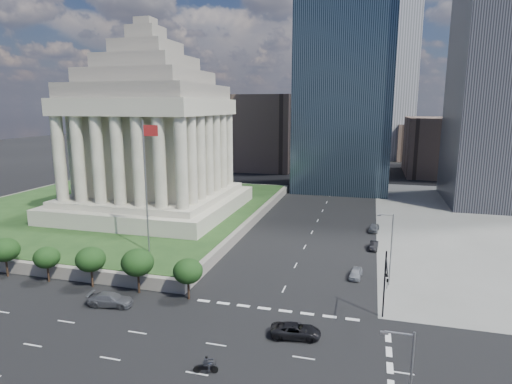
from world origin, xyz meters
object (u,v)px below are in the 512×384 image
(pickup_truck, at_px, (296,331))
(suv_grey, at_px, (111,300))
(war_memorial, at_px, (150,118))
(flagpole, at_px, (147,180))
(parked_sedan_near, at_px, (356,273))
(street_lamp_north, at_px, (390,245))
(motorcycle_trail, at_px, (206,364))
(traffic_signal_ne, at_px, (385,280))
(parked_sedan_mid, at_px, (374,246))
(parked_sedan_far, at_px, (374,228))

(pickup_truck, bearing_deg, suv_grey, 78.70)
(war_memorial, bearing_deg, flagpole, -63.11)
(war_memorial, relative_size, parked_sedan_near, 9.72)
(pickup_truck, bearing_deg, war_memorial, 35.47)
(street_lamp_north, distance_m, suv_grey, 36.42)
(flagpole, xyz_separation_m, motorcycle_trail, (18.59, -23.70, -12.25))
(flagpole, relative_size, motorcycle_trail, 8.62)
(war_memorial, xyz_separation_m, traffic_signal_ne, (46.50, -34.30, -16.15))
(war_memorial, xyz_separation_m, suv_grey, (14.59, -38.18, -20.60))
(pickup_truck, xyz_separation_m, parked_sedan_mid, (7.92, 31.30, -0.09))
(traffic_signal_ne, relative_size, pickup_truck, 1.52)
(street_lamp_north, bearing_deg, parked_sedan_mid, 97.02)
(parked_sedan_far, bearing_deg, traffic_signal_ne, -81.53)
(parked_sedan_near, distance_m, parked_sedan_far, 24.39)
(war_memorial, bearing_deg, pickup_truck, -46.38)
(street_lamp_north, xyz_separation_m, motorcycle_trail, (-16.57, -24.70, -4.80))
(suv_grey, distance_m, parked_sedan_near, 32.96)
(parked_sedan_near, distance_m, parked_sedan_mid, 13.59)
(flagpole, height_order, parked_sedan_near, flagpole)
(street_lamp_north, bearing_deg, motorcycle_trail, -123.86)
(suv_grey, bearing_deg, war_memorial, 12.12)
(suv_grey, bearing_deg, street_lamp_north, -73.92)
(suv_grey, xyz_separation_m, motorcycle_trail, (16.17, -9.52, 0.07))
(traffic_signal_ne, bearing_deg, parked_sedan_far, 91.55)
(parked_sedan_near, xyz_separation_m, parked_sedan_far, (2.47, 24.27, 0.06))
(street_lamp_north, xyz_separation_m, pickup_truck, (-9.75, -16.44, -4.93))
(suv_grey, relative_size, motorcycle_trail, 2.36)
(street_lamp_north, distance_m, motorcycle_trail, 30.13)
(motorcycle_trail, bearing_deg, traffic_signal_ne, 25.03)
(war_memorial, relative_size, street_lamp_north, 3.90)
(traffic_signal_ne, xyz_separation_m, parked_sedan_far, (-1.00, 37.06, -4.51))
(pickup_truck, distance_m, parked_sedan_mid, 32.28)
(suv_grey, xyz_separation_m, parked_sedan_far, (30.91, 40.93, -0.05))
(parked_sedan_mid, height_order, motorcycle_trail, motorcycle_trail)
(flagpole, bearing_deg, traffic_signal_ne, -16.71)
(parked_sedan_far, bearing_deg, flagpole, -134.32)
(war_memorial, bearing_deg, parked_sedan_far, 3.47)
(suv_grey, bearing_deg, traffic_signal_ne, -91.88)
(flagpole, distance_m, parked_sedan_mid, 38.96)
(suv_grey, relative_size, parked_sedan_near, 1.37)
(pickup_truck, bearing_deg, street_lamp_north, -38.81)
(war_memorial, distance_m, suv_grey, 45.77)
(street_lamp_north, bearing_deg, traffic_signal_ne, -94.19)
(traffic_signal_ne, bearing_deg, flagpole, 163.29)
(traffic_signal_ne, bearing_deg, parked_sedan_near, 105.19)
(suv_grey, bearing_deg, pickup_truck, -101.94)
(parked_sedan_near, bearing_deg, flagpole, -169.94)
(street_lamp_north, relative_size, motorcycle_trail, 4.31)
(flagpole, bearing_deg, motorcycle_trail, -51.89)
(parked_sedan_far, bearing_deg, pickup_truck, -93.71)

